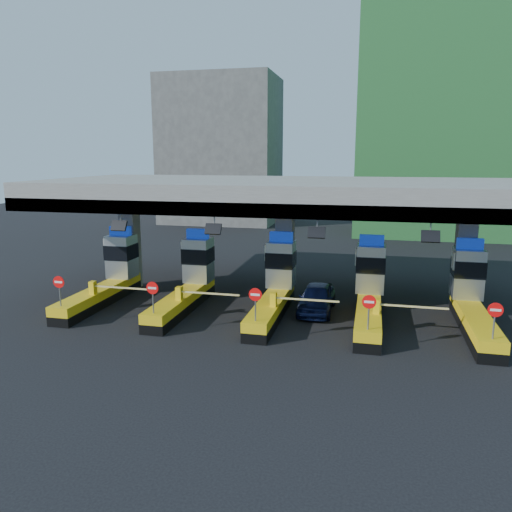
# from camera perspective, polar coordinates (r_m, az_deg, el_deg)

# --- Properties ---
(ground) EXTENTS (120.00, 120.00, 0.00)m
(ground) POSITION_cam_1_polar(r_m,az_deg,el_deg) (27.46, 2.15, -6.38)
(ground) COLOR black
(ground) RESTS_ON ground
(toll_canopy) EXTENTS (28.00, 12.09, 7.00)m
(toll_canopy) POSITION_cam_1_polar(r_m,az_deg,el_deg) (29.06, 3.34, 6.94)
(toll_canopy) COLOR slate
(toll_canopy) RESTS_ON ground
(toll_lane_far_left) EXTENTS (4.43, 8.00, 4.16)m
(toll_lane_far_left) POSITION_cam_1_polar(r_m,az_deg,el_deg) (30.76, -16.34, -2.20)
(toll_lane_far_left) COLOR black
(toll_lane_far_left) RESTS_ON ground
(toll_lane_left) EXTENTS (4.43, 8.00, 4.16)m
(toll_lane_left) POSITION_cam_1_polar(r_m,az_deg,el_deg) (28.66, -7.58, -2.81)
(toll_lane_left) COLOR black
(toll_lane_left) RESTS_ON ground
(toll_lane_center) EXTENTS (4.43, 8.00, 4.16)m
(toll_lane_center) POSITION_cam_1_polar(r_m,az_deg,el_deg) (27.33, 2.29, -3.42)
(toll_lane_center) COLOR black
(toll_lane_center) RESTS_ON ground
(toll_lane_right) EXTENTS (4.43, 8.00, 4.16)m
(toll_lane_right) POSITION_cam_1_polar(r_m,az_deg,el_deg) (26.88, 12.84, -3.96)
(toll_lane_right) COLOR black
(toll_lane_right) RESTS_ON ground
(toll_lane_far_right) EXTENTS (4.43, 8.00, 4.16)m
(toll_lane_far_right) POSITION_cam_1_polar(r_m,az_deg,el_deg) (27.34, 23.40, -4.36)
(toll_lane_far_right) COLOR black
(toll_lane_far_right) RESTS_ON ground
(bg_building_scaffold) EXTENTS (18.00, 12.00, 28.00)m
(bg_building_scaffold) POSITION_cam_1_polar(r_m,az_deg,el_deg) (58.38, 20.91, 16.18)
(bg_building_scaffold) COLOR #1E5926
(bg_building_scaffold) RESTS_ON ground
(bg_building_concrete) EXTENTS (14.00, 10.00, 18.00)m
(bg_building_concrete) POSITION_cam_1_polar(r_m,az_deg,el_deg) (64.53, -3.99, 11.90)
(bg_building_concrete) COLOR #4C4C49
(bg_building_concrete) RESTS_ON ground
(van) EXTENTS (1.86, 4.50, 1.52)m
(van) POSITION_cam_1_polar(r_m,az_deg,el_deg) (27.46, 6.95, -4.80)
(van) COLOR black
(van) RESTS_ON ground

